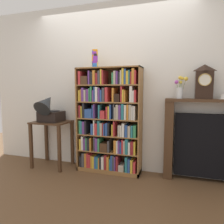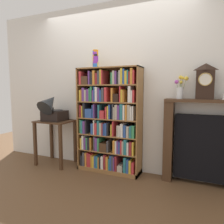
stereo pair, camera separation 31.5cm
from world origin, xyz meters
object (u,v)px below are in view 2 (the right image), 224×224
Objects in this scene: cup_stack at (95,59)px; fireplace_mantel at (203,143)px; gramophone at (52,109)px; bookshelf at (109,123)px; mantel_clock at (205,81)px; side_table_left at (55,132)px; flower_vase at (180,88)px.

cup_stack is 1.94m from fireplace_mantel.
bookshelf is at bearing 8.12° from gramophone.
mantel_clock reaches higher than bookshelf.
side_table_left is 2.40× the size of flower_vase.
flower_vase is (-0.31, -0.00, 0.73)m from fireplace_mantel.
fireplace_mantel is (1.54, 0.09, -1.17)m from cup_stack.
gramophone is (0.00, -0.07, 0.40)m from side_table_left.
flower_vase is at bearing 3.80° from cup_stack.
gramophone is 2.33m from fireplace_mantel.
bookshelf is 1.35m from fireplace_mantel.
fireplace_mantel is at bearing 5.24° from gramophone.
flower_vase is (1.98, 0.21, 0.33)m from gramophone.
flower_vase is at bearing 5.92° from gramophone.
side_table_left is 1.65× the size of mantel_clock.
fireplace_mantel is at bearing 65.25° from mantel_clock.
bookshelf is 1.46m from mantel_clock.
cup_stack is at bearing -177.48° from mantel_clock.
flower_vase is (1.98, 0.14, 0.73)m from side_table_left.
mantel_clock is at bearing 4.78° from gramophone.
flower_vase reaches higher than side_table_left.
side_table_left is 2.43m from mantel_clock.
cup_stack is at bearing 4.46° from side_table_left.
bookshelf is 0.99m from side_table_left.
mantel_clock is at bearing -2.81° from flower_vase.
gramophone is at bearing -90.00° from side_table_left.
mantel_clock reaches higher than flower_vase.
cup_stack is 0.53× the size of gramophone.
gramophone is 1.63× the size of flower_vase.
flower_vase reaches higher than fireplace_mantel.
bookshelf is 1.15m from flower_vase.
cup_stack is at bearing -176.20° from flower_vase.
mantel_clock is at bearing 2.52° from cup_stack.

